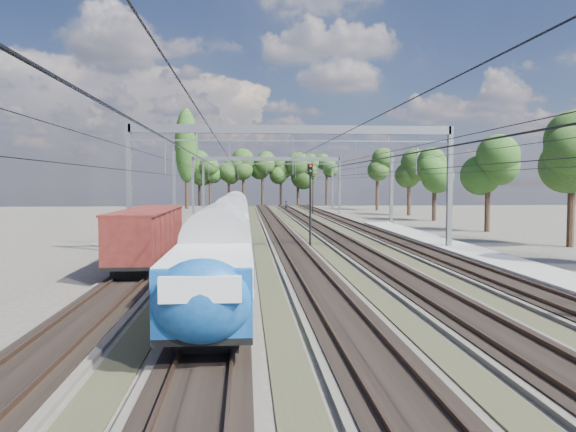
{
  "coord_description": "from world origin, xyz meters",
  "views": [
    {
      "loc": [
        -3.41,
        -9.99,
        4.89
      ],
      "look_at": [
        -0.7,
        25.46,
        2.8
      ],
      "focal_mm": 35.0,
      "sensor_mm": 36.0,
      "label": 1
    }
  ],
  "objects": [
    {
      "name": "catenary",
      "position": [
        0.33,
        52.69,
        6.4
      ],
      "size": [
        25.65,
        130.0,
        9.0
      ],
      "color": "gray",
      "rests_on": "ground"
    },
    {
      "name": "platform",
      "position": [
        12.0,
        20.0,
        0.15
      ],
      "size": [
        3.0,
        70.0,
        0.3
      ],
      "primitive_type": "cube",
      "color": "gray",
      "rests_on": "ground"
    },
    {
      "name": "worker",
      "position": [
        4.05,
        91.57,
        0.85
      ],
      "size": [
        0.51,
        0.68,
        1.7
      ],
      "primitive_type": "imported",
      "rotation": [
        0.0,
        0.0,
        1.38
      ],
      "color": "black",
      "rests_on": "ground"
    },
    {
      "name": "signal_far",
      "position": [
        7.28,
        78.16,
        3.99
      ],
      "size": [
        0.45,
        0.42,
        6.3
      ],
      "rotation": [
        0.0,
        0.0,
        -0.43
      ],
      "color": "black",
      "rests_on": "ground"
    },
    {
      "name": "signal_near",
      "position": [
        1.55,
        32.5,
        4.02
      ],
      "size": [
        0.45,
        0.42,
        6.36
      ],
      "rotation": [
        0.0,
        0.0,
        -0.4
      ],
      "color": "black",
      "rests_on": "ground"
    },
    {
      "name": "track_bed",
      "position": [
        -0.0,
        45.0,
        0.1
      ],
      "size": [
        21.0,
        130.0,
        0.34
      ],
      "color": "#47423A",
      "rests_on": "ground"
    },
    {
      "name": "poplar",
      "position": [
        -14.5,
        98.0,
        11.89
      ],
      "size": [
        4.4,
        4.4,
        19.04
      ],
      "color": "black",
      "rests_on": "ground"
    },
    {
      "name": "freight_boxcar",
      "position": [
        -9.0,
        22.81,
        1.98
      ],
      "size": [
        2.61,
        12.62,
        3.25
      ],
      "color": "black",
      "rests_on": "ground"
    },
    {
      "name": "emu_train",
      "position": [
        -4.5,
        31.34,
        2.28
      ],
      "size": [
        2.65,
        56.22,
        3.88
      ],
      "color": "black",
      "rests_on": "ground"
    },
    {
      "name": "tree_belt",
      "position": [
        6.34,
        92.5,
        8.03
      ],
      "size": [
        38.87,
        100.07,
        12.26
      ],
      "color": "black",
      "rests_on": "ground"
    }
  ]
}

